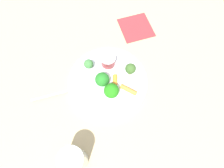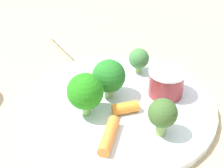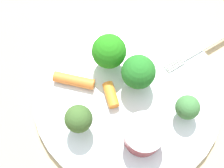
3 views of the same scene
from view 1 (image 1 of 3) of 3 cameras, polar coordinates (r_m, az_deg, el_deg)
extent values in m
plane|color=tan|center=(0.65, -1.28, 0.54)|extent=(2.40, 2.40, 0.00)
cylinder|color=white|center=(0.64, -1.29, 0.76)|extent=(0.27, 0.27, 0.01)
cylinder|color=maroon|center=(0.65, -0.76, 7.07)|extent=(0.05, 0.05, 0.04)
cylinder|color=silver|center=(0.64, -0.78, 7.97)|extent=(0.05, 0.05, 0.00)
cylinder|color=#82A956|center=(0.64, 5.41, 3.67)|extent=(0.01, 0.01, 0.02)
sphere|color=#385B27|center=(0.62, 5.60, 4.66)|extent=(0.04, 0.04, 0.04)
cylinder|color=#93BA70|center=(0.62, -2.87, 0.37)|extent=(0.01, 0.01, 0.02)
sphere|color=#226E22|center=(0.60, -2.98, 1.39)|extent=(0.05, 0.05, 0.05)
cylinder|color=#81C562|center=(0.61, -0.18, -3.00)|extent=(0.01, 0.01, 0.02)
sphere|color=#227B17|center=(0.58, -0.19, -2.04)|extent=(0.05, 0.05, 0.05)
cylinder|color=#7DB55B|center=(0.66, -6.91, 5.22)|extent=(0.01, 0.01, 0.01)
sphere|color=#3C733A|center=(0.64, -7.10, 6.04)|extent=(0.03, 0.03, 0.03)
cylinder|color=orange|center=(0.62, 5.03, -1.72)|extent=(0.04, 0.06, 0.02)
cylinder|color=orange|center=(0.63, 0.91, 1.30)|extent=(0.04, 0.02, 0.02)
cube|color=beige|center=(0.64, -16.56, -2.89)|extent=(0.05, 0.16, 0.00)
cube|color=beige|center=(0.63, -8.48, -0.38)|extent=(0.01, 0.03, 0.00)
cube|color=beige|center=(0.63, -8.41, -0.65)|extent=(0.01, 0.03, 0.00)
cube|color=beige|center=(0.63, -8.35, -0.93)|extent=(0.01, 0.03, 0.00)
cube|color=beige|center=(0.63, -8.28, -1.20)|extent=(0.01, 0.03, 0.00)
cylinder|color=silver|center=(0.55, -11.49, -21.63)|extent=(0.07, 0.07, 0.10)
cube|color=#BA2B2F|center=(0.78, 7.26, 16.61)|extent=(0.15, 0.15, 0.00)
camera|label=2|loc=(0.47, 42.71, 2.82)|focal=50.34mm
camera|label=3|loc=(0.45, 9.06, 43.65)|focal=49.94mm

